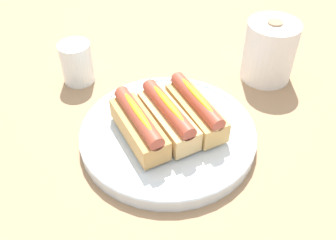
{
  "coord_description": "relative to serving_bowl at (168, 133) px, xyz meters",
  "views": [
    {
      "loc": [
        0.39,
        -0.3,
        0.5
      ],
      "look_at": [
        0.01,
        0.01,
        0.05
      ],
      "focal_mm": 40.33,
      "sensor_mm": 36.0,
      "label": 1
    }
  ],
  "objects": [
    {
      "name": "ground_plane",
      "position": [
        -0.01,
        -0.01,
        -0.02
      ],
      "size": [
        2.4,
        2.4,
        0.0
      ],
      "primitive_type": "plane",
      "color": "#9E7A56"
    },
    {
      "name": "serving_bowl",
      "position": [
        0.0,
        0.0,
        0.0
      ],
      "size": [
        0.32,
        0.32,
        0.03
      ],
      "color": "silver",
      "rests_on": "ground_plane"
    },
    {
      "name": "hotdog_back",
      "position": [
        -0.0,
        -0.0,
        0.04
      ],
      "size": [
        0.16,
        0.08,
        0.06
      ],
      "color": "#DBB270",
      "rests_on": "serving_bowl"
    },
    {
      "name": "water_glass",
      "position": [
        -0.27,
        -0.03,
        0.03
      ],
      "size": [
        0.07,
        0.07,
        0.09
      ],
      "color": "white",
      "rests_on": "ground_plane"
    },
    {
      "name": "paper_towel_roll",
      "position": [
        -0.02,
        0.29,
        0.05
      ],
      "size": [
        0.11,
        0.11,
        0.13
      ],
      "color": "white",
      "rests_on": "ground_plane"
    },
    {
      "name": "hotdog_front",
      "position": [
        -0.02,
        -0.05,
        0.04
      ],
      "size": [
        0.16,
        0.08,
        0.06
      ],
      "color": "tan",
      "rests_on": "serving_bowl"
    },
    {
      "name": "hotdog_side",
      "position": [
        0.02,
        0.05,
        0.04
      ],
      "size": [
        0.16,
        0.08,
        0.06
      ],
      "color": "tan",
      "rests_on": "serving_bowl"
    }
  ]
}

